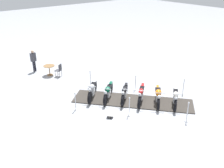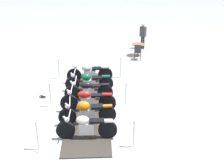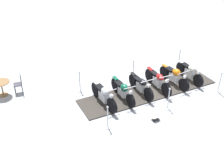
{
  "view_description": "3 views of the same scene",
  "coord_description": "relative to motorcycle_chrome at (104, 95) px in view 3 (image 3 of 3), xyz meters",
  "views": [
    {
      "loc": [
        -9.41,
        -9.66,
        7.39
      ],
      "look_at": [
        -0.53,
        1.31,
        0.83
      ],
      "focal_mm": 40.51,
      "sensor_mm": 36.0,
      "label": 1
    },
    {
      "loc": [
        7.83,
        -8.54,
        6.17
      ],
      "look_at": [
        0.15,
        1.43,
        0.56
      ],
      "focal_mm": 48.98,
      "sensor_mm": 36.0,
      "label": 2
    },
    {
      "loc": [
        -12.36,
        -1.12,
        7.88
      ],
      "look_at": [
        -0.68,
        1.73,
        0.59
      ],
      "focal_mm": 46.67,
      "sensor_mm": 36.0,
      "label": 3
    }
  ],
  "objects": [
    {
      "name": "motorcycle_cream",
      "position": [
        3.21,
        -3.8,
        -0.03
      ],
      "size": [
        1.74,
        1.44,
        0.97
      ],
      "rotation": [
        0.0,
        0.0,
        -2.47
      ],
      "color": "black",
      "rests_on": "display_platform"
    },
    {
      "name": "stanchion_right_mid",
      "position": [
        0.41,
        -2.91,
        -0.18
      ],
      "size": [
        0.33,
        0.33,
        1.1
      ],
      "color": "silver",
      "rests_on": "ground_plane"
    },
    {
      "name": "motorcycle_maroon",
      "position": [
        1.92,
        -2.28,
        -0.01
      ],
      "size": [
        1.86,
        1.52,
        1.04
      ],
      "rotation": [
        0.0,
        0.0,
        -2.47
      ],
      "color": "black",
      "rests_on": "display_platform"
    },
    {
      "name": "stanchion_left_front",
      "position": [
        0.87,
        1.47,
        -0.13
      ],
      "size": [
        0.3,
        0.3,
        1.13
      ],
      "color": "silver",
      "rests_on": "ground_plane"
    },
    {
      "name": "motorcycle_copper",
      "position": [
        2.56,
        -3.05,
        0.01
      ],
      "size": [
        1.64,
        1.6,
        0.99
      ],
      "rotation": [
        0.0,
        0.0,
        -2.37
      ],
      "color": "black",
      "rests_on": "display_platform"
    },
    {
      "name": "cafe_chair_near_table",
      "position": [
        0.04,
        4.31,
        0.02
      ],
      "size": [
        0.55,
        0.55,
        0.97
      ],
      "rotation": [
        0.0,
        0.0,
        2.12
      ],
      "color": "#2D2D33",
      "rests_on": "ground_plane"
    },
    {
      "name": "stanchion_right_rear",
      "position": [
        2.38,
        -5.24,
        -0.15
      ],
      "size": [
        0.32,
        0.32,
        1.13
      ],
      "color": "silver",
      "rests_on": "ground_plane"
    },
    {
      "name": "cafe_table",
      "position": [
        -0.39,
        5.02,
        0.04
      ],
      "size": [
        0.83,
        0.83,
        0.75
      ],
      "color": "olive",
      "rests_on": "ground_plane"
    },
    {
      "name": "ground_plane",
      "position": [
        1.62,
        -1.89,
        -0.53
      ],
      "size": [
        80.0,
        80.0,
        0.0
      ],
      "primitive_type": "plane",
      "color": "#A8AAB2"
    },
    {
      "name": "motorcycle_forest",
      "position": [
        0.64,
        -0.76,
        -0.03
      ],
      "size": [
        1.81,
        1.53,
        0.97
      ],
      "rotation": [
        0.0,
        0.0,
        -2.45
      ],
      "color": "black",
      "rests_on": "display_platform"
    },
    {
      "name": "motorcycle_black",
      "position": [
        1.28,
        -1.52,
        -0.02
      ],
      "size": [
        1.7,
        1.47,
        1.0
      ],
      "rotation": [
        0.0,
        0.0,
        -2.44
      ],
      "color": "black",
      "rests_on": "display_platform"
    },
    {
      "name": "stanchion_right_front",
      "position": [
        -1.56,
        -0.58,
        -0.16
      ],
      "size": [
        0.31,
        0.31,
        1.09
      ],
      "color": "silver",
      "rests_on": "ground_plane"
    },
    {
      "name": "stanchion_left_mid",
      "position": [
        2.83,
        -0.86,
        -0.15
      ],
      "size": [
        0.28,
        0.28,
        1.05
      ],
      "color": "silver",
      "rests_on": "ground_plane"
    },
    {
      "name": "stanchion_left_rear",
      "position": [
        4.8,
        -3.19,
        -0.18
      ],
      "size": [
        0.32,
        0.32,
        1.07
      ],
      "color": "silver",
      "rests_on": "ground_plane"
    },
    {
      "name": "motorcycle_chrome",
      "position": [
        0.0,
        0.0,
        0.0
      ],
      "size": [
        1.73,
        1.66,
        1.04
      ],
      "rotation": [
        0.0,
        0.0,
        -2.38
      ],
      "color": "black",
      "rests_on": "display_platform"
    },
    {
      "name": "display_platform",
      "position": [
        1.62,
        -1.89,
        -0.5
      ],
      "size": [
        5.92,
        6.57,
        0.05
      ],
      "primitive_type": "cube",
      "rotation": [
        0.0,
        0.0,
        -0.87
      ],
      "color": "#38332D",
      "rests_on": "ground_plane"
    },
    {
      "name": "info_placard",
      "position": [
        -0.59,
        -2.48,
        -0.46
      ],
      "size": [
        0.39,
        0.4,
        0.2
      ],
      "rotation": [
        0.0,
        0.0,
        2.27
      ],
      "color": "#333338",
      "rests_on": "ground_plane"
    }
  ]
}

